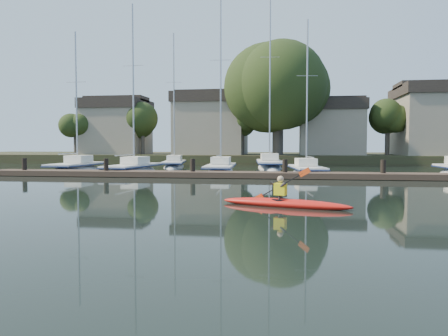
# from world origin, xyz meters

# --- Properties ---
(ground) EXTENTS (160.00, 160.00, 0.00)m
(ground) POSITION_xyz_m (0.00, 0.00, 0.00)
(ground) COLOR black
(ground) RESTS_ON ground
(kayak) EXTENTS (4.57, 1.98, 1.47)m
(kayak) POSITION_xyz_m (3.09, 0.97, 0.18)
(kayak) COLOR red
(kayak) RESTS_ON ground
(dock) EXTENTS (34.00, 2.00, 1.80)m
(dock) POSITION_xyz_m (0.00, 14.00, 0.20)
(dock) COLOR #443227
(dock) RESTS_ON ground
(sailboat_0) EXTENTS (2.23, 7.95, 12.61)m
(sailboat_0) POSITION_xyz_m (-13.87, 19.26, -0.21)
(sailboat_0) COLOR silver
(sailboat_0) RESTS_ON ground
(sailboat_1) EXTENTS (2.70, 8.76, 14.13)m
(sailboat_1) POSITION_xyz_m (-8.60, 18.03, -0.19)
(sailboat_1) COLOR silver
(sailboat_1) RESTS_ON ground
(sailboat_2) EXTENTS (2.71, 9.07, 14.81)m
(sailboat_2) POSITION_xyz_m (-1.96, 19.12, -0.18)
(sailboat_2) COLOR silver
(sailboat_2) RESTS_ON ground
(sailboat_3) EXTENTS (2.95, 7.82, 12.29)m
(sailboat_3) POSITION_xyz_m (4.53, 17.90, -0.18)
(sailboat_3) COLOR silver
(sailboat_3) RESTS_ON ground
(sailboat_5) EXTENTS (3.39, 8.65, 13.97)m
(sailboat_5) POSITION_xyz_m (-7.67, 26.71, -0.17)
(sailboat_5) COLOR silver
(sailboat_5) RESTS_ON ground
(sailboat_6) EXTENTS (3.36, 11.20, 17.53)m
(sailboat_6) POSITION_xyz_m (1.47, 26.66, -0.20)
(sailboat_6) COLOR silver
(sailboat_6) RESTS_ON ground
(shore) EXTENTS (90.00, 25.25, 12.75)m
(shore) POSITION_xyz_m (1.61, 40.29, 3.23)
(shore) COLOR #2C381C
(shore) RESTS_ON ground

